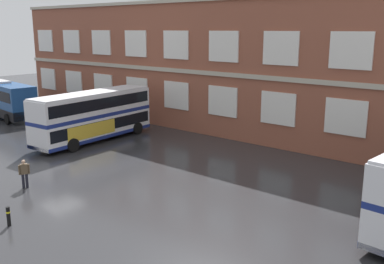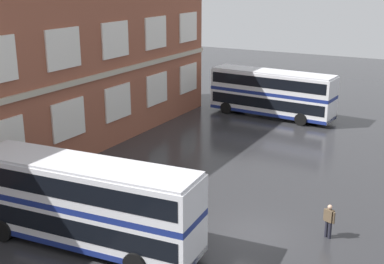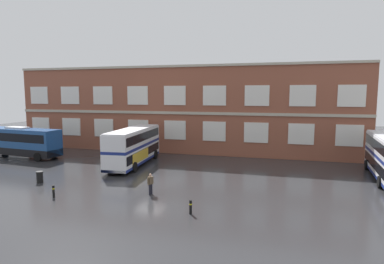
{
  "view_description": "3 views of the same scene",
  "coord_description": "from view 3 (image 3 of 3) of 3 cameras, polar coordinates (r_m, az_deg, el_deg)",
  "views": [
    {
      "loc": [
        24.89,
        -15.66,
        9.12
      ],
      "look_at": [
        7.15,
        5.09,
        2.74
      ],
      "focal_mm": 41.58,
      "sensor_mm": 36.0,
      "label": 1
    },
    {
      "loc": [
        -20.66,
        -8.0,
        11.92
      ],
      "look_at": [
        3.72,
        5.35,
        3.39
      ],
      "focal_mm": 47.45,
      "sensor_mm": 36.0,
      "label": 2
    },
    {
      "loc": [
        11.33,
        -26.48,
        7.93
      ],
      "look_at": [
        2.66,
        4.55,
        4.13
      ],
      "focal_mm": 30.51,
      "sensor_mm": 36.0,
      "label": 3
    }
  ],
  "objects": [
    {
      "name": "ground_plane",
      "position": [
        31.66,
        -5.94,
        -7.82
      ],
      "size": [
        120.0,
        120.0,
        0.0
      ],
      "primitive_type": "plane",
      "color": "#2B2B2D"
    },
    {
      "name": "brick_terminal_building",
      "position": [
        46.55,
        -1.43,
        3.93
      ],
      "size": [
        47.32,
        8.19,
        11.6
      ],
      "color": "brown",
      "rests_on": "ground"
    },
    {
      "name": "double_decker_near",
      "position": [
        36.92,
        -10.14,
        -2.38
      ],
      "size": [
        3.54,
        11.18,
        4.07
      ],
      "color": "silver",
      "rests_on": "ground"
    },
    {
      "name": "touring_coach",
      "position": [
        46.37,
        -28.13,
        -1.53
      ],
      "size": [
        12.21,
        3.9,
        3.8
      ],
      "color": "navy",
      "rests_on": "ground"
    },
    {
      "name": "waiting_passenger",
      "position": [
        26.17,
        -7.27,
        -8.84
      ],
      "size": [
        0.37,
        0.63,
        1.7
      ],
      "color": "black",
      "rests_on": "ground"
    },
    {
      "name": "station_litter_bin",
      "position": [
        32.41,
        -25.08,
        -7.13
      ],
      "size": [
        0.6,
        0.6,
        1.03
      ],
      "color": "black",
      "rests_on": "ground"
    },
    {
      "name": "safety_bollard_west",
      "position": [
        27.56,
        -23.05,
        -9.48
      ],
      "size": [
        0.19,
        0.19,
        0.95
      ],
      "color": "black",
      "rests_on": "ground"
    },
    {
      "name": "safety_bollard_east",
      "position": [
        22.08,
        -0.24,
        -12.96
      ],
      "size": [
        0.19,
        0.19,
        0.95
      ],
      "color": "black",
      "rests_on": "ground"
    }
  ]
}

